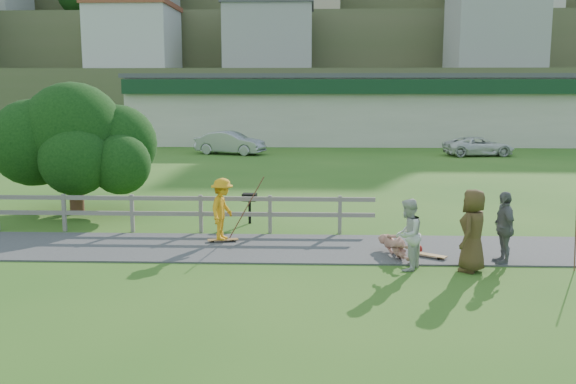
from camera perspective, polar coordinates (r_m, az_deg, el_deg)
name	(u,v)px	position (r m, az deg, el deg)	size (l,w,h in m)	color
ground	(261,264)	(15.33, -2.42, -6.44)	(260.00, 260.00, 0.00)	#2B5E1B
path	(266,248)	(16.77, -2.01, -4.99)	(34.00, 3.00, 0.04)	#363638
fence	(111,207)	(19.24, -15.47, -1.33)	(15.05, 0.10, 1.10)	#656159
strip_mall	(349,108)	(49.75, 5.47, 7.44)	(32.50, 10.75, 5.10)	#BDB8A6
hillside	(306,23)	(106.52, 1.61, 14.82)	(220.00, 67.00, 47.50)	#515D36
skater_rider	(222,213)	(17.27, -5.85, -1.84)	(1.08, 0.62, 1.67)	orange
skater_fallen	(396,246)	(16.09, 9.55, -4.74)	(1.59, 0.38, 0.58)	#AC725F
spectator_a	(408,235)	(14.93, 10.60, -3.75)	(0.80, 0.63, 1.66)	silver
spectator_b	(504,228)	(15.99, 18.64, -3.04)	(1.02, 0.43, 1.75)	slate
spectator_c	(473,231)	(15.13, 16.12, -3.31)	(0.93, 0.60, 1.90)	#4C391E
car_silver	(230,143)	(40.40, -5.16, 4.38)	(1.51, 4.34, 1.43)	#999AA0
car_white	(479,146)	(41.00, 16.59, 3.92)	(1.94, 4.21, 1.17)	silver
tree	(75,160)	(22.45, -18.44, 2.73)	(5.41, 5.41, 3.55)	black
bbq	(250,208)	(19.77, -3.43, -1.47)	(0.43, 0.33, 0.94)	black
longboard_rider	(223,241)	(17.44, -5.81, -4.38)	(0.82, 0.20, 0.09)	brown
longboard_fallen	(429,257)	(16.17, 12.39, -5.63)	(0.89, 0.22, 0.10)	brown
helmet	(418,249)	(16.55, 11.45, -5.00)	(0.25, 0.25, 0.25)	#A51A12
pole_rider	(246,204)	(17.56, -3.74, -1.05)	(0.03, 0.03, 2.02)	brown
pole_spec_left	(473,235)	(15.19, 16.08, -3.67)	(0.03, 0.03, 1.69)	brown
pole_spec_right	(576,231)	(15.95, 24.21, -3.20)	(0.03, 0.03, 1.86)	brown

